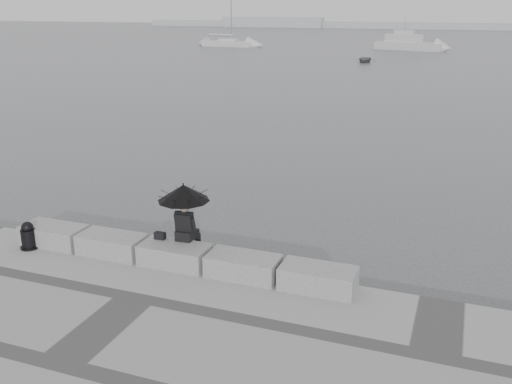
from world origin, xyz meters
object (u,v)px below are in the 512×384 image
at_px(seated_person, 184,199).
at_px(dinghy, 365,59).
at_px(motor_cruiser, 410,44).
at_px(sailboat_left, 229,43).
at_px(mooring_bollard, 29,237).

height_order(seated_person, dinghy, seated_person).
distance_m(seated_person, motor_cruiser, 76.23).
bearing_deg(seated_person, sailboat_left, 107.64).
height_order(mooring_bollard, dinghy, mooring_bollard).
bearing_deg(mooring_bollard, dinghy, 91.92).
relative_size(sailboat_left, motor_cruiser, 1.25).
height_order(sailboat_left, motor_cruiser, sailboat_left).
bearing_deg(sailboat_left, seated_person, -63.16).
distance_m(seated_person, dinghy, 56.20).
bearing_deg(motor_cruiser, mooring_bollard, -73.88).
relative_size(mooring_bollard, sailboat_left, 0.05).
bearing_deg(motor_cruiser, sailboat_left, -158.44).
bearing_deg(dinghy, seated_person, -87.25).
relative_size(seated_person, sailboat_left, 0.11).
bearing_deg(sailboat_left, dinghy, -31.72).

